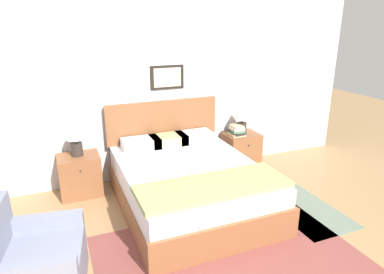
# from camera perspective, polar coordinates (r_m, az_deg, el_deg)

# --- Properties ---
(wall_back) EXTENTS (6.99, 0.09, 2.60)m
(wall_back) POSITION_cam_1_polar(r_m,az_deg,el_deg) (5.03, -7.86, 7.54)
(wall_back) COLOR silver
(wall_back) RESTS_ON ground_plane
(area_rug_main) EXTENTS (2.59, 1.96, 0.01)m
(area_rug_main) POSITION_cam_1_polar(r_m,az_deg,el_deg) (3.61, 6.97, -20.07)
(area_rug_main) COLOR brown
(area_rug_main) RESTS_ON ground_plane
(area_rug_bedside) EXTENTS (0.74, 1.42, 0.01)m
(area_rug_bedside) POSITION_cam_1_polar(r_m,az_deg,el_deg) (4.72, 17.37, -10.78)
(area_rug_bedside) COLOR slate
(area_rug_bedside) RESTS_ON ground_plane
(bed) EXTENTS (1.68, 2.16, 1.17)m
(bed) POSITION_cam_1_polar(r_m,az_deg,el_deg) (4.38, -0.55, -7.65)
(bed) COLOR brown
(bed) RESTS_ON ground_plane
(armchair) EXTENTS (0.85, 0.89, 0.83)m
(armchair) POSITION_cam_1_polar(r_m,az_deg,el_deg) (3.39, -24.89, -18.95)
(armchair) COLOR gray
(armchair) RESTS_ON ground_plane
(nightstand_near_window) EXTENTS (0.54, 0.45, 0.56)m
(nightstand_near_window) POSITION_cam_1_polar(r_m,az_deg,el_deg) (4.91, -18.15, -6.07)
(nightstand_near_window) COLOR brown
(nightstand_near_window) RESTS_ON ground_plane
(nightstand_by_door) EXTENTS (0.54, 0.45, 0.56)m
(nightstand_by_door) POSITION_cam_1_polar(r_m,az_deg,el_deg) (5.60, 8.18, -2.18)
(nightstand_by_door) COLOR brown
(nightstand_by_door) RESTS_ON ground_plane
(table_lamp_near_window) EXTENTS (0.26, 0.26, 0.46)m
(table_lamp_near_window) POSITION_cam_1_polar(r_m,az_deg,el_deg) (4.73, -18.89, 0.39)
(table_lamp_near_window) COLOR #2D2823
(table_lamp_near_window) RESTS_ON nightstand_near_window
(table_lamp_by_door) EXTENTS (0.26, 0.26, 0.46)m
(table_lamp_by_door) POSITION_cam_1_polar(r_m,az_deg,el_deg) (5.44, 8.37, 3.57)
(table_lamp_by_door) COLOR #2D2823
(table_lamp_by_door) RESTS_ON nightstand_by_door
(book_thick_bottom) EXTENTS (0.22, 0.22, 0.04)m
(book_thick_bottom) POSITION_cam_1_polar(r_m,az_deg,el_deg) (5.41, 7.44, 0.48)
(book_thick_bottom) COLOR beige
(book_thick_bottom) RESTS_ON nightstand_by_door
(book_hardcover_middle) EXTENTS (0.19, 0.29, 0.02)m
(book_hardcover_middle) POSITION_cam_1_polar(r_m,az_deg,el_deg) (5.40, 7.45, 0.81)
(book_hardcover_middle) COLOR #232328
(book_hardcover_middle) RESTS_ON book_thick_bottom
(book_novel_upper) EXTENTS (0.22, 0.27, 0.03)m
(book_novel_upper) POSITION_cam_1_polar(r_m,az_deg,el_deg) (5.39, 7.46, 1.11)
(book_novel_upper) COLOR #4C7551
(book_novel_upper) RESTS_ON book_hardcover_middle
(book_slim_near_top) EXTENTS (0.18, 0.23, 0.03)m
(book_slim_near_top) POSITION_cam_1_polar(r_m,az_deg,el_deg) (5.38, 7.48, 1.44)
(book_slim_near_top) COLOR silver
(book_slim_near_top) RESTS_ON book_novel_upper
(book_paperback_top) EXTENTS (0.16, 0.22, 0.03)m
(book_paperback_top) POSITION_cam_1_polar(r_m,az_deg,el_deg) (5.37, 7.49, 1.77)
(book_paperback_top) COLOR beige
(book_paperback_top) RESTS_ON book_slim_near_top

